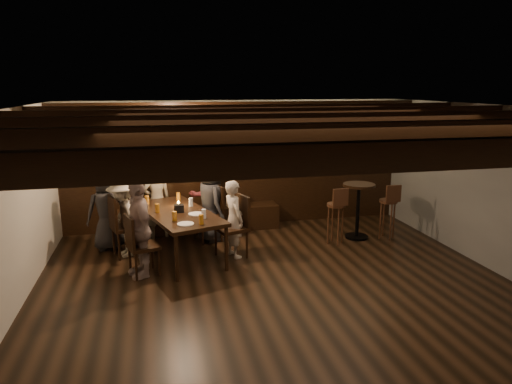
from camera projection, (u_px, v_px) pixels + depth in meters
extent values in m
plane|color=black|center=(289.00, 304.00, 5.71)|extent=(7.00, 7.00, 0.00)
plane|color=black|center=(293.00, 109.00, 5.16)|extent=(7.00, 7.00, 0.00)
plane|color=beige|center=(238.00, 164.00, 8.76)|extent=(6.50, 0.00, 6.50)
cube|color=black|center=(238.00, 197.00, 8.87)|extent=(6.50, 0.08, 1.10)
cube|color=black|center=(199.00, 219.00, 8.53)|extent=(3.00, 0.45, 0.45)
cube|color=black|center=(195.00, 136.00, 8.37)|extent=(0.62, 0.12, 0.72)
cube|color=black|center=(196.00, 137.00, 8.31)|extent=(0.50, 0.02, 0.58)
cube|color=black|center=(454.00, 154.00, 2.43)|extent=(6.50, 0.10, 0.16)
cube|color=black|center=(359.00, 132.00, 3.53)|extent=(6.50, 0.10, 0.16)
cube|color=black|center=(310.00, 121.00, 4.63)|extent=(6.50, 0.10, 0.16)
cube|color=black|center=(279.00, 114.00, 5.73)|extent=(6.50, 0.10, 0.16)
cube|color=black|center=(258.00, 110.00, 6.84)|extent=(6.50, 0.10, 0.16)
cube|color=black|center=(243.00, 106.00, 7.94)|extent=(6.50, 0.10, 0.16)
sphere|color=#FFE099|center=(76.00, 116.00, 7.35)|extent=(0.07, 0.07, 0.07)
sphere|color=#FFE099|center=(163.00, 114.00, 7.65)|extent=(0.07, 0.07, 0.07)
sphere|color=#FFE099|center=(243.00, 113.00, 7.95)|extent=(0.07, 0.07, 0.07)
sphere|color=#FFE099|center=(318.00, 112.00, 8.24)|extent=(0.07, 0.07, 0.07)
sphere|color=#FFE099|center=(387.00, 111.00, 8.54)|extent=(0.07, 0.07, 0.07)
cube|color=black|center=(178.00, 213.00, 7.16)|extent=(1.43, 2.14, 0.06)
cylinder|color=black|center=(177.00, 259.00, 6.28)|extent=(0.06, 0.06, 0.68)
cylinder|color=black|center=(139.00, 224.00, 7.83)|extent=(0.06, 0.06, 0.68)
cylinder|color=black|center=(226.00, 249.00, 6.65)|extent=(0.06, 0.06, 0.68)
cylinder|color=black|center=(181.00, 218.00, 8.20)|extent=(0.06, 0.06, 0.68)
cube|color=black|center=(127.00, 227.00, 7.25)|extent=(0.56, 0.56, 0.05)
cube|color=black|center=(113.00, 212.00, 7.09)|extent=(0.17, 0.44, 0.49)
cube|color=black|center=(144.00, 247.00, 6.50)|extent=(0.51, 0.51, 0.05)
cube|color=black|center=(130.00, 232.00, 6.35)|extent=(0.16, 0.40, 0.45)
cube|color=black|center=(208.00, 215.00, 7.93)|extent=(0.56, 0.56, 0.05)
cube|color=black|center=(218.00, 199.00, 7.97)|extent=(0.17, 0.44, 0.49)
cube|color=black|center=(231.00, 229.00, 7.17)|extent=(0.57, 0.57, 0.05)
cube|color=black|center=(242.00, 210.00, 7.21)|extent=(0.18, 0.44, 0.49)
imported|color=#2A2A2D|center=(107.00, 210.00, 7.49)|extent=(0.75, 0.60, 1.33)
imported|color=gray|center=(157.00, 201.00, 8.05)|extent=(0.57, 0.46, 1.37)
imported|color=maroon|center=(207.00, 195.00, 8.35)|extent=(0.81, 0.71, 1.41)
imported|color=#AAA490|center=(123.00, 218.00, 7.19)|extent=(0.69, 0.92, 1.26)
imported|color=gray|center=(139.00, 228.00, 6.41)|extent=(0.57, 0.89, 1.41)
imported|color=#28282B|center=(210.00, 202.00, 7.90)|extent=(0.63, 0.78, 1.40)
imported|color=#BCAF9F|center=(234.00, 219.00, 7.16)|extent=(0.42, 0.52, 1.24)
cylinder|color=#BF7219|center=(147.00, 200.00, 7.59)|extent=(0.07, 0.07, 0.14)
cylinder|color=#BF7219|center=(178.00, 197.00, 7.80)|extent=(0.07, 0.07, 0.14)
cylinder|color=#BF7219|center=(157.00, 208.00, 7.07)|extent=(0.07, 0.07, 0.14)
cylinder|color=silver|center=(191.00, 202.00, 7.45)|extent=(0.07, 0.07, 0.14)
cylinder|color=#BF7219|center=(175.00, 216.00, 6.65)|extent=(0.07, 0.07, 0.14)
cylinder|color=silver|center=(204.00, 214.00, 6.77)|extent=(0.07, 0.07, 0.14)
cylinder|color=#BF7219|center=(201.00, 219.00, 6.48)|extent=(0.07, 0.07, 0.14)
cylinder|color=white|center=(186.00, 224.00, 6.49)|extent=(0.24, 0.24, 0.01)
cylinder|color=white|center=(196.00, 214.00, 6.98)|extent=(0.24, 0.24, 0.01)
cube|color=black|center=(179.00, 209.00, 7.09)|extent=(0.15, 0.10, 0.12)
cylinder|color=beige|center=(178.00, 205.00, 7.46)|extent=(0.05, 0.05, 0.05)
cylinder|color=black|center=(356.00, 237.00, 8.18)|extent=(0.41, 0.41, 0.04)
cylinder|color=black|center=(358.00, 212.00, 8.07)|extent=(0.07, 0.07, 0.93)
cylinder|color=black|center=(359.00, 185.00, 7.96)|extent=(0.56, 0.56, 0.05)
cylinder|color=#341F10|center=(336.00, 205.00, 7.73)|extent=(0.32, 0.32, 0.05)
cube|color=#341F10|center=(341.00, 197.00, 7.55)|extent=(0.28, 0.05, 0.30)
cylinder|color=#341F10|center=(388.00, 201.00, 7.99)|extent=(0.32, 0.32, 0.05)
cube|color=#341F10|center=(394.00, 194.00, 7.81)|extent=(0.28, 0.03, 0.30)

